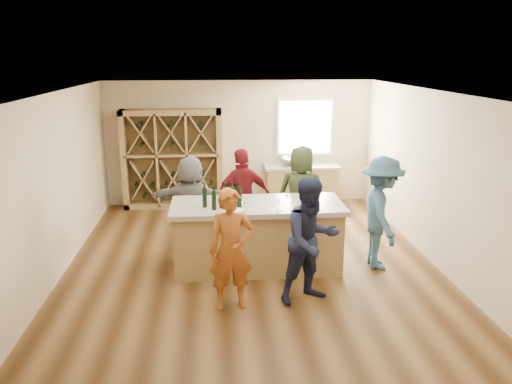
{
  "coord_description": "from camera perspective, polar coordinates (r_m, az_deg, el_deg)",
  "views": [
    {
      "loc": [
        -0.58,
        -7.73,
        3.36
      ],
      "look_at": [
        0.1,
        0.2,
        1.15
      ],
      "focal_mm": 35.0,
      "sensor_mm": 36.0,
      "label": 1
    }
  ],
  "objects": [
    {
      "name": "wine_bottle_d",
      "position": [
        7.61,
        -2.73,
        -0.61
      ],
      "size": [
        0.09,
        0.09,
        0.33
      ],
      "primitive_type": "cylinder",
      "rotation": [
        0.0,
        0.0,
        -0.14
      ],
      "color": "black",
      "rests_on": "tasting_counter_top"
    },
    {
      "name": "window_frame",
      "position": [
        11.5,
        5.61,
        7.4
      ],
      "size": [
        1.3,
        0.06,
        1.3
      ],
      "primitive_type": "cube",
      "color": "white",
      "rests_on": "wall_back"
    },
    {
      "name": "wine_glass_d",
      "position": [
        7.72,
        3.52,
        -1.01
      ],
      "size": [
        0.07,
        0.07,
        0.17
      ],
      "primitive_type": "cone",
      "rotation": [
        0.0,
        0.0,
        -0.02
      ],
      "color": "white",
      "rests_on": "tasting_counter_top"
    },
    {
      "name": "wine_glass_c",
      "position": [
        7.51,
        5.71,
        -1.45
      ],
      "size": [
        0.08,
        0.08,
        0.19
      ],
      "primitive_type": "cone",
      "rotation": [
        0.0,
        0.0,
        0.13
      ],
      "color": "white",
      "rests_on": "tasting_counter_top"
    },
    {
      "name": "tasting_menu_a",
      "position": [
        7.49,
        -2.59,
        -2.18
      ],
      "size": [
        0.34,
        0.39,
        0.0
      ],
      "primitive_type": "cube",
      "rotation": [
        0.0,
        0.0,
        -0.35
      ],
      "color": "white",
      "rests_on": "tasting_counter_top"
    },
    {
      "name": "faucet",
      "position": [
        11.48,
        4.13,
        3.97
      ],
      "size": [
        0.02,
        0.02,
        0.3
      ],
      "primitive_type": "cylinder",
      "color": "silver",
      "rests_on": "back_counter_top"
    },
    {
      "name": "back_counter_top",
      "position": [
        11.37,
        5.25,
        2.91
      ],
      "size": [
        1.7,
        0.62,
        0.06
      ],
      "primitive_type": "cube",
      "color": "#A29584",
      "rests_on": "back_counter_base"
    },
    {
      "name": "wine_bottle_e",
      "position": [
        7.66,
        -1.9,
        -0.56
      ],
      "size": [
        0.08,
        0.08,
        0.31
      ],
      "primitive_type": "cylinder",
      "rotation": [
        0.0,
        0.0,
        0.06
      ],
      "color": "black",
      "rests_on": "tasting_counter_top"
    },
    {
      "name": "wall_back",
      "position": [
        11.46,
        -1.94,
        5.66
      ],
      "size": [
        6.0,
        0.1,
        2.8
      ],
      "primitive_type": "cube",
      "color": "beige",
      "rests_on": "ground"
    },
    {
      "name": "wine_bottle_a",
      "position": [
        7.68,
        -5.89,
        -0.65
      ],
      "size": [
        0.09,
        0.09,
        0.3
      ],
      "primitive_type": "cylinder",
      "rotation": [
        0.0,
        0.0,
        -0.35
      ],
      "color": "black",
      "rests_on": "tasting_counter_top"
    },
    {
      "name": "wall_right",
      "position": [
        8.76,
        19.74,
        1.67
      ],
      "size": [
        0.1,
        7.0,
        2.8
      ],
      "primitive_type": "cube",
      "color": "beige",
      "rests_on": "ground"
    },
    {
      "name": "person_near_right",
      "position": [
        6.9,
        6.34,
        -5.55
      ],
      "size": [
        0.98,
        0.77,
        1.78
      ],
      "primitive_type": "imported",
      "rotation": [
        0.0,
        0.0,
        0.39
      ],
      "color": "#191E38",
      "rests_on": "floor"
    },
    {
      "name": "person_near_left",
      "position": [
        6.7,
        -2.86,
        -6.6
      ],
      "size": [
        0.66,
        0.52,
        1.68
      ],
      "primitive_type": "imported",
      "rotation": [
        0.0,
        0.0,
        0.13
      ],
      "color": "#994C19",
      "rests_on": "floor"
    },
    {
      "name": "back_counter_base",
      "position": [
        11.48,
        5.19,
        0.67
      ],
      "size": [
        1.6,
        0.58,
        0.86
      ],
      "primitive_type": "cube",
      "color": "olive",
      "rests_on": "floor"
    },
    {
      "name": "floor",
      "position": [
        8.46,
        -0.56,
        -8.23
      ],
      "size": [
        6.0,
        7.0,
        0.1
      ],
      "primitive_type": "cube",
      "color": "brown",
      "rests_on": "ground"
    },
    {
      "name": "wall_front",
      "position": [
        4.65,
        2.76,
        -9.41
      ],
      "size": [
        6.0,
        0.1,
        2.8
      ],
      "primitive_type": "cube",
      "color": "beige",
      "rests_on": "ground"
    },
    {
      "name": "wall_left",
      "position": [
        8.34,
        -21.97,
        0.79
      ],
      "size": [
        0.1,
        7.0,
        2.8
      ],
      "primitive_type": "cube",
      "color": "beige",
      "rests_on": "ground"
    },
    {
      "name": "wine_rack",
      "position": [
        11.26,
        -9.51,
        3.73
      ],
      "size": [
        2.2,
        0.45,
        2.2
      ],
      "primitive_type": "cube",
      "color": "olive",
      "rests_on": "floor"
    },
    {
      "name": "tasting_menu_c",
      "position": [
        7.63,
        6.61,
        -1.96
      ],
      "size": [
        0.27,
        0.32,
        0.0
      ],
      "primitive_type": "cube",
      "rotation": [
        0.0,
        0.0,
        0.34
      ],
      "color": "white",
      "rests_on": "tasting_counter_top"
    },
    {
      "name": "tasting_counter_base",
      "position": [
        8.05,
        0.13,
        -5.29
      ],
      "size": [
        2.6,
        1.0,
        1.0
      ],
      "primitive_type": "cube",
      "color": "olive",
      "rests_on": "floor"
    },
    {
      "name": "wine_bottle_b",
      "position": [
        7.55,
        -4.82,
        -0.95
      ],
      "size": [
        0.08,
        0.08,
        0.29
      ],
      "primitive_type": "cylinder",
      "rotation": [
        0.0,
        0.0,
        -0.07
      ],
      "color": "black",
      "rests_on": "tasting_counter_top"
    },
    {
      "name": "window_pane",
      "position": [
        11.47,
        5.64,
        7.37
      ],
      "size": [
        1.18,
        0.01,
        1.18
      ],
      "primitive_type": "cube",
      "color": "white",
      "rests_on": "wall_back"
    },
    {
      "name": "tasting_menu_b",
      "position": [
        7.54,
        2.15,
        -2.07
      ],
      "size": [
        0.28,
        0.33,
        0.0
      ],
      "primitive_type": "cube",
      "rotation": [
        0.0,
        0.0,
        0.36
      ],
      "color": "white",
      "rests_on": "tasting_counter_top"
    },
    {
      "name": "sink",
      "position": [
        11.31,
        4.26,
        3.51
      ],
      "size": [
        0.54,
        0.54,
        0.19
      ],
      "primitive_type": "imported",
      "color": "silver",
      "rests_on": "back_counter_top"
    },
    {
      "name": "person_far_left",
      "position": [
        8.94,
        -7.41,
        -1.05
      ],
      "size": [
        1.61,
        0.81,
        1.66
      ],
      "primitive_type": "imported",
      "rotation": [
        0.0,
        0.0,
        2.97
      ],
      "color": "slate",
      "rests_on": "floor"
    },
    {
      "name": "tasting_counter_top",
      "position": [
        7.87,
        0.13,
        -1.61
      ],
      "size": [
        2.72,
        1.12,
        0.08
      ],
      "primitive_type": "cube",
      "color": "#A29584",
      "rests_on": "tasting_counter_base"
    },
    {
      "name": "person_far_right",
      "position": [
        9.07,
        5.2,
        -0.31
      ],
      "size": [
        0.99,
        0.76,
        1.79
      ],
      "primitive_type": "imported",
      "rotation": [
        0.0,
        0.0,
        2.9
      ],
      "color": "#263319",
      "rests_on": "floor"
    },
    {
      "name": "person_far_mid",
      "position": [
        8.83,
        -1.51,
        -0.72
      ],
      "size": [
        1.15,
        0.81,
        1.78
      ],
      "primitive_type": "imported",
      "rotation": [
        0.0,
        0.0,
        3.43
      ],
      "color": "#590F14",
      "rests_on": "floor"
    },
    {
      "name": "ceiling",
      "position": [
        7.76,
        -0.62,
        11.76
      ],
      "size": [
        6.0,
        7.0,
        0.1
      ],
      "primitive_type": "cube",
      "color": "white",
      "rests_on": "ground"
    },
    {
      "name": "wine_glass_a",
      "position": [
        7.36,
        -1.45,
        -1.81
      ],
      "size": [
        0.08,
        0.08,
        0.18
      ],
      "primitive_type": "cone",
      "rotation": [
        0.0,
        0.0,
        -0.29
      ],
      "color": "white",
      "rests_on": "tasting_counter_top"
    },
    {
      "name": "wine_glass_e",
      "position": [
        7.73,
        6.98,
        -1.05
      ],
      "size": [
        0.09,
        0.09,
        0.18
      ],
      "primitive_type": "cone",
      "rotation": [
        0.0,
        0.0,
        0.36
      ],
      "color": "white",
      "rests_on": "tasting_counter_top"
    },
    {
      "name": "wine_bottle_c",
      "position": [
        7.65,
        -3.53,
        -0.63
      ],
      "size": [
        0.09,
        0.09,
        0.31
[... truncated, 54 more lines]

